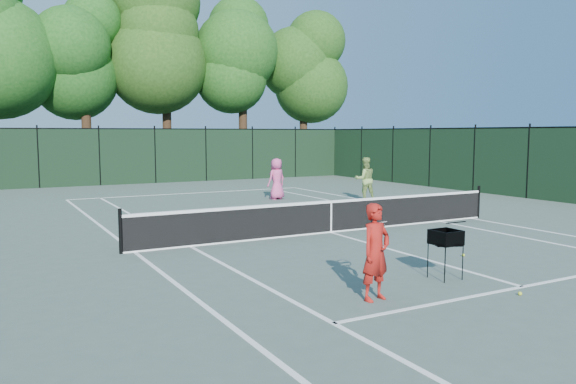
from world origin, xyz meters
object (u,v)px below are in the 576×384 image
coach (376,252)px  player_green (365,179)px  ball_hopper (446,238)px  loose_ball_near_cart (520,294)px  loose_ball_midcourt (463,255)px  player_pink (277,179)px

coach → player_green: player_green is taller
ball_hopper → loose_ball_near_cart: 1.68m
loose_ball_midcourt → loose_ball_near_cart: bearing=-118.3°
coach → ball_hopper: (2.02, 0.46, -0.02)m
player_green → loose_ball_near_cart: (-5.80, -12.32, -0.87)m
player_pink → player_green: bearing=129.5°
loose_ball_near_cart → loose_ball_midcourt: bearing=61.7°
player_green → ball_hopper: size_ratio=1.90×
coach → loose_ball_near_cart: (2.35, -1.00, -0.79)m
coach → loose_ball_midcourt: 4.24m
coach → player_green: bearing=42.9°
player_pink → loose_ball_near_cart: player_pink is taller
coach → player_pink: player_pink is taller
player_pink → ball_hopper: (-3.18, -13.10, -0.07)m
player_green → loose_ball_near_cart: size_ratio=26.50×
ball_hopper → loose_ball_midcourt: ball_hopper is taller
player_pink → loose_ball_near_cart: (-2.86, -14.57, -0.83)m
coach → loose_ball_near_cart: bearing=-34.5°
ball_hopper → loose_ball_midcourt: bearing=56.7°
player_pink → loose_ball_midcourt: bearing=70.1°
coach → player_pink: 14.53m
coach → player_green: (8.14, 11.32, 0.08)m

